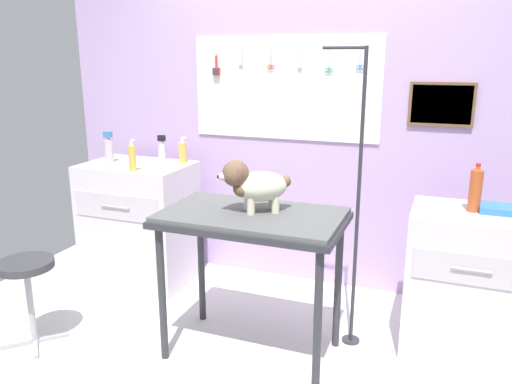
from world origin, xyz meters
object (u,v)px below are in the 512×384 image
(cabinet_right, at_px, (467,283))
(soda_bottle, at_px, (476,189))
(stool, at_px, (27,277))
(grooming_table, at_px, (252,228))
(grooming_arm, at_px, (356,214))
(pump_bottle_white, at_px, (183,152))
(counter_left, at_px, (140,222))
(dog, at_px, (254,184))

(cabinet_right, relative_size, soda_bottle, 3.14)
(stool, relative_size, soda_bottle, 1.98)
(grooming_table, bearing_deg, stool, -162.76)
(grooming_arm, distance_m, pump_bottle_white, 1.52)
(counter_left, bearing_deg, stool, -94.54)
(cabinet_right, xyz_separation_m, soda_bottle, (-0.01, 0.02, 0.56))
(grooming_table, relative_size, grooming_arm, 0.58)
(counter_left, relative_size, cabinet_right, 1.07)
(dog, xyz_separation_m, pump_bottle_white, (-0.90, 0.82, -0.02))
(counter_left, distance_m, stool, 1.07)
(pump_bottle_white, distance_m, soda_bottle, 2.08)
(stool, bearing_deg, grooming_table, 17.24)
(stool, distance_m, soda_bottle, 2.66)
(grooming_arm, relative_size, cabinet_right, 2.04)
(grooming_table, xyz_separation_m, dog, (0.01, 0.02, 0.25))
(counter_left, height_order, pump_bottle_white, pump_bottle_white)
(dog, height_order, pump_bottle_white, dog)
(soda_bottle, bearing_deg, cabinet_right, -56.55)
(grooming_table, relative_size, soda_bottle, 3.72)
(grooming_table, distance_m, dog, 0.25)
(grooming_arm, xyz_separation_m, stool, (-1.82, -0.73, -0.39))
(pump_bottle_white, bearing_deg, cabinet_right, -9.79)
(grooming_table, height_order, grooming_arm, grooming_arm)
(dog, distance_m, soda_bottle, 1.25)
(grooming_table, distance_m, pump_bottle_white, 1.25)
(stool, xyz_separation_m, soda_bottle, (2.45, 0.89, 0.55))
(grooming_arm, height_order, cabinet_right, grooming_arm)
(grooming_table, distance_m, counter_left, 1.41)
(pump_bottle_white, bearing_deg, stool, -107.72)
(soda_bottle, bearing_deg, stool, -159.94)
(counter_left, distance_m, pump_bottle_white, 0.65)
(grooming_arm, height_order, counter_left, grooming_arm)
(dog, height_order, counter_left, dog)
(cabinet_right, bearing_deg, grooming_table, -157.75)
(grooming_table, bearing_deg, counter_left, 151.08)
(grooming_arm, distance_m, dog, 0.64)
(counter_left, xyz_separation_m, pump_bottle_white, (0.31, 0.17, 0.55))
(counter_left, height_order, soda_bottle, soda_bottle)
(grooming_arm, distance_m, counter_left, 1.80)
(cabinet_right, bearing_deg, stool, -160.34)
(grooming_arm, bearing_deg, dog, -149.24)
(stool, height_order, pump_bottle_white, pump_bottle_white)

